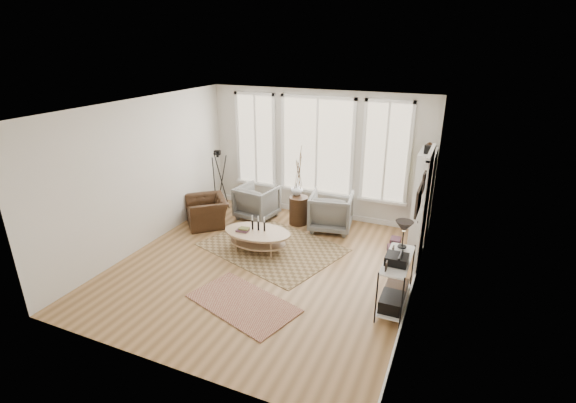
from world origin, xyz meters
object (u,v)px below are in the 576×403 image
at_px(side_table, 299,188).
at_px(accent_chair, 207,211).
at_px(low_shelf, 396,277).
at_px(coffee_table, 257,235).
at_px(armchair_right, 331,211).
at_px(armchair_left, 257,202).
at_px(bookcase, 423,197).

distance_m(side_table, accent_chair, 2.12).
relative_size(low_shelf, side_table, 0.74).
bearing_deg(low_shelf, coffee_table, 164.15).
bearing_deg(low_shelf, armchair_right, 127.31).
height_order(low_shelf, armchair_right, low_shelf).
height_order(armchair_left, side_table, side_table).
height_order(coffee_table, armchair_left, armchair_left).
xyz_separation_m(bookcase, accent_chair, (-4.46, -1.04, -0.64)).
bearing_deg(side_table, armchair_left, -176.02).
bearing_deg(low_shelf, accent_chair, 161.44).
relative_size(bookcase, side_table, 1.16).
relative_size(bookcase, armchair_left, 2.42).
relative_size(armchair_right, side_table, 0.51).
relative_size(low_shelf, coffee_table, 0.95).
distance_m(bookcase, accent_chair, 4.63).
height_order(bookcase, accent_chair, bookcase).
distance_m(coffee_table, side_table, 1.65).
bearing_deg(low_shelf, armchair_left, 147.43).
relative_size(bookcase, coffee_table, 1.50).
bearing_deg(coffee_table, low_shelf, -15.85).
relative_size(bookcase, armchair_right, 2.28).
bearing_deg(bookcase, low_shelf, -91.28).
bearing_deg(armchair_right, accent_chair, 8.85).
height_order(armchair_right, side_table, side_table).
bearing_deg(side_table, coffee_table, -99.37).
xyz_separation_m(bookcase, armchair_right, (-1.84, -0.18, -0.54)).
distance_m(coffee_table, armchair_left, 1.66).
xyz_separation_m(coffee_table, armchair_right, (1.01, 1.55, 0.08)).
relative_size(coffee_table, armchair_right, 1.52).
distance_m(bookcase, armchair_left, 3.66).
bearing_deg(bookcase, coffee_table, -148.81).
xyz_separation_m(side_table, accent_chair, (-1.87, -0.86, -0.54)).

